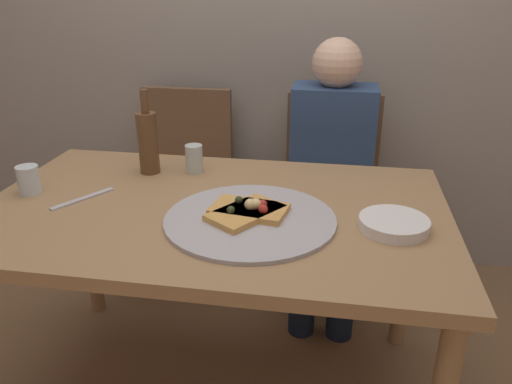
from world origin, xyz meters
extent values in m
cube|color=#99754C|center=(0.00, 0.00, 0.72)|extent=(1.44, 0.89, 0.04)
cylinder|color=#99754C|center=(-0.66, 0.38, 0.35)|extent=(0.06, 0.06, 0.70)
cylinder|color=#99754C|center=(0.66, 0.38, 0.35)|extent=(0.06, 0.06, 0.70)
cylinder|color=#ADADB2|center=(0.13, -0.09, 0.75)|extent=(0.50, 0.50, 0.01)
cube|color=tan|center=(0.12, -0.05, 0.76)|extent=(0.24, 0.16, 0.02)
sphere|color=#EAD184|center=(0.14, -0.05, 0.78)|extent=(0.04, 0.04, 0.04)
sphere|color=#2D381E|center=(0.09, -0.02, 0.78)|extent=(0.02, 0.02, 0.02)
sphere|color=#B22D23|center=(0.17, -0.08, 0.78)|extent=(0.03, 0.03, 0.03)
cube|color=tan|center=(0.12, -0.08, 0.76)|extent=(0.23, 0.25, 0.02)
sphere|color=#EAD184|center=(0.13, -0.06, 0.78)|extent=(0.04, 0.04, 0.04)
sphere|color=#2D381E|center=(0.08, -0.10, 0.78)|extent=(0.02, 0.02, 0.02)
sphere|color=#B22D23|center=(0.16, -0.05, 0.78)|extent=(0.03, 0.03, 0.03)
cylinder|color=brown|center=(-0.30, 0.25, 0.85)|extent=(0.07, 0.07, 0.22)
cylinder|color=brown|center=(-0.30, 0.25, 1.00)|extent=(0.03, 0.03, 0.08)
cylinder|color=#B7C6BC|center=(-0.14, 0.28, 0.79)|extent=(0.06, 0.06, 0.10)
cylinder|color=silver|center=(-0.62, 0.00, 0.79)|extent=(0.07, 0.07, 0.09)
cylinder|color=white|center=(0.54, -0.07, 0.76)|extent=(0.20, 0.20, 0.03)
cube|color=#B7B7BC|center=(-0.42, -0.02, 0.74)|extent=(0.13, 0.20, 0.01)
cube|color=brown|center=(-0.37, 0.76, 0.45)|extent=(0.44, 0.44, 0.05)
cube|color=brown|center=(-0.37, 0.96, 0.68)|extent=(0.44, 0.04, 0.45)
cylinder|color=brown|center=(-0.18, 0.57, 0.21)|extent=(0.04, 0.04, 0.42)
cylinder|color=brown|center=(-0.56, 0.57, 0.21)|extent=(0.04, 0.04, 0.42)
cylinder|color=brown|center=(-0.18, 0.95, 0.21)|extent=(0.04, 0.04, 0.42)
cylinder|color=brown|center=(-0.56, 0.95, 0.21)|extent=(0.04, 0.04, 0.42)
cube|color=brown|center=(0.34, 0.76, 0.45)|extent=(0.44, 0.44, 0.05)
cube|color=brown|center=(0.34, 0.96, 0.68)|extent=(0.44, 0.04, 0.45)
cylinder|color=brown|center=(0.53, 0.57, 0.21)|extent=(0.04, 0.04, 0.42)
cylinder|color=brown|center=(0.15, 0.57, 0.21)|extent=(0.04, 0.04, 0.42)
cylinder|color=brown|center=(0.53, 0.95, 0.21)|extent=(0.04, 0.04, 0.42)
cylinder|color=brown|center=(0.15, 0.95, 0.21)|extent=(0.04, 0.04, 0.42)
cube|color=navy|center=(0.34, 0.78, 0.71)|extent=(0.36, 0.22, 0.52)
sphere|color=beige|center=(0.34, 0.78, 1.06)|extent=(0.21, 0.21, 0.21)
cylinder|color=black|center=(0.42, 0.58, 0.45)|extent=(0.12, 0.40, 0.12)
cylinder|color=black|center=(0.26, 0.58, 0.45)|extent=(0.12, 0.40, 0.12)
cylinder|color=black|center=(0.42, 0.38, 0.23)|extent=(0.11, 0.11, 0.45)
cylinder|color=black|center=(0.26, 0.38, 0.23)|extent=(0.11, 0.11, 0.45)
camera|label=1|loc=(0.37, -1.37, 1.39)|focal=35.34mm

